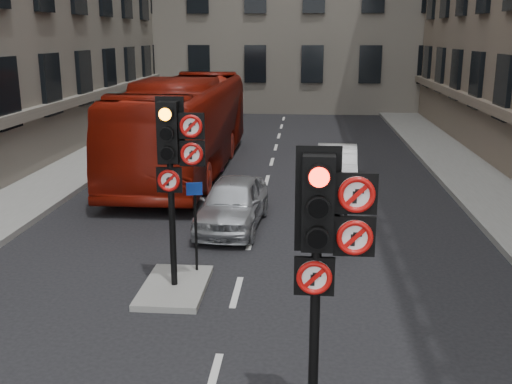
% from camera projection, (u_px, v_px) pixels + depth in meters
% --- Properties ---
extents(pavement_left, '(3.00, 50.00, 0.16)m').
position_uv_depth(pavement_left, '(34.00, 189.00, 18.73)').
color(pavement_left, gray).
rests_on(pavement_left, ground).
extents(pavement_right, '(3.00, 50.00, 0.16)m').
position_uv_depth(pavement_right, '(507.00, 199.00, 17.59)').
color(pavement_right, gray).
rests_on(pavement_right, ground).
extents(centre_island, '(1.20, 2.00, 0.12)m').
position_uv_depth(centre_island, '(175.00, 287.00, 11.51)').
color(centre_island, gray).
rests_on(centre_island, ground).
extents(signal_near, '(0.91, 0.40, 3.58)m').
position_uv_depth(signal_near, '(325.00, 234.00, 6.79)').
color(signal_near, black).
rests_on(signal_near, ground).
extents(signal_far, '(0.91, 0.40, 3.58)m').
position_uv_depth(signal_far, '(174.00, 152.00, 10.82)').
color(signal_far, black).
rests_on(signal_far, centre_island).
extents(car_silver, '(1.76, 3.82, 1.27)m').
position_uv_depth(car_silver, '(233.00, 203.00, 15.14)').
color(car_silver, '#A5A8AC').
rests_on(car_silver, ground).
extents(car_white, '(1.49, 3.76, 1.22)m').
position_uv_depth(car_white, '(337.00, 165.00, 19.56)').
color(car_white, silver).
rests_on(car_white, ground).
extents(car_pink, '(1.96, 4.31, 1.22)m').
position_uv_depth(car_pink, '(205.00, 147.00, 22.63)').
color(car_pink, '#DE418F').
rests_on(car_pink, ground).
extents(bus_red, '(2.90, 11.92, 3.31)m').
position_uv_depth(bus_red, '(185.00, 125.00, 21.08)').
color(bus_red, maroon).
rests_on(bus_red, ground).
extents(motorcycle, '(0.45, 1.48, 0.89)m').
position_uv_depth(motorcycle, '(334.00, 208.00, 15.33)').
color(motorcycle, black).
rests_on(motorcycle, ground).
extents(motorcyclist, '(0.67, 0.54, 1.60)m').
position_uv_depth(motorcyclist, '(336.00, 217.00, 13.40)').
color(motorcyclist, black).
rests_on(motorcyclist, ground).
extents(info_sign, '(0.32, 0.13, 1.85)m').
position_uv_depth(info_sign, '(195.00, 214.00, 11.88)').
color(info_sign, black).
rests_on(info_sign, centre_island).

